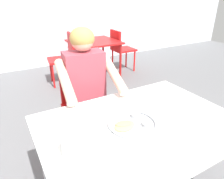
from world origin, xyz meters
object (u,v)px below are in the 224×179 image
object	(u,v)px
table_foreground	(140,131)
chair_red_left	(65,55)
table_background_red	(94,46)
chair_red_right	(120,47)
thali_tray	(132,123)
diner_foreground	(88,88)
drinking_cup	(69,147)
chair_red_far	(81,46)
chair_foreground	(82,101)

from	to	relation	value
table_foreground	chair_red_left	distance (m)	2.64
table_background_red	chair_red_right	distance (m)	0.63
thali_tray	chair_red_right	bearing A→B (deg)	59.39
thali_tray	table_background_red	distance (m)	2.79
chair_red_left	diner_foreground	bearing A→B (deg)	-101.94
table_background_red	chair_red_right	world-z (taller)	chair_red_right
chair_red_right	table_background_red	bearing A→B (deg)	-175.20
drinking_cup	table_background_red	distance (m)	3.03
drinking_cup	chair_red_far	bearing A→B (deg)	67.57
table_background_red	chair_red_far	xyz separation A→B (m)	(-0.02, 0.64, -0.14)
drinking_cup	chair_red_right	world-z (taller)	drinking_cup
thali_tray	chair_red_right	world-z (taller)	chair_red_right
table_background_red	chair_red_left	world-z (taller)	chair_red_left
table_foreground	chair_red_left	bearing A→B (deg)	82.73
chair_foreground	table_background_red	world-z (taller)	chair_foreground
table_foreground	thali_tray	xyz separation A→B (m)	(-0.06, 0.01, 0.08)
thali_tray	chair_red_far	distance (m)	3.40
table_foreground	thali_tray	world-z (taller)	thali_tray
chair_red_left	chair_red_right	distance (m)	1.18
table_foreground	chair_red_left	xyz separation A→B (m)	(0.33, 2.62, -0.17)
chair_foreground	chair_red_right	xyz separation A→B (m)	(1.58, 1.80, -0.01)
chair_red_right	drinking_cup	bearing A→B (deg)	-126.29
diner_foreground	table_background_red	size ratio (longest dim) A/B	1.47
diner_foreground	chair_foreground	bearing A→B (deg)	85.15
table_background_red	chair_red_far	world-z (taller)	chair_red_far
table_foreground	chair_foreground	size ratio (longest dim) A/B	1.42
table_foreground	chair_red_far	world-z (taller)	chair_red_far
chair_foreground	chair_red_right	bearing A→B (deg)	48.81
thali_tray	chair_foreground	world-z (taller)	chair_foreground
thali_tray	chair_red_far	size ratio (longest dim) A/B	0.38
chair_red_far	table_background_red	bearing A→B (deg)	-87.94
drinking_cup	chair_foreground	bearing A→B (deg)	65.27
chair_red_right	table_foreground	bearing A→B (deg)	-119.53
chair_foreground	diner_foreground	bearing A→B (deg)	-94.85
table_foreground	chair_foreground	world-z (taller)	chair_foreground
chair_red_right	chair_foreground	bearing A→B (deg)	-131.19
chair_red_left	chair_red_right	xyz separation A→B (m)	(1.18, 0.06, -0.01)
diner_foreground	thali_tray	bearing A→B (deg)	-88.16
chair_red_left	table_background_red	bearing A→B (deg)	0.75
table_background_red	chair_red_left	size ratio (longest dim) A/B	0.96
table_foreground	diner_foreground	distance (m)	0.66
diner_foreground	table_foreground	bearing A→B (deg)	-82.78
table_foreground	chair_red_left	world-z (taller)	chair_red_left
drinking_cup	chair_red_far	world-z (taller)	drinking_cup
table_foreground	chair_foreground	xyz separation A→B (m)	(-0.06, 0.87, -0.17)
thali_tray	drinking_cup	distance (m)	0.44
thali_tray	diner_foreground	bearing A→B (deg)	91.84
diner_foreground	table_background_red	xyz separation A→B (m)	(0.98, 1.97, -0.13)
chair_foreground	table_background_red	xyz separation A→B (m)	(0.96, 1.75, 0.11)
diner_foreground	chair_red_right	size ratio (longest dim) A/B	1.48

